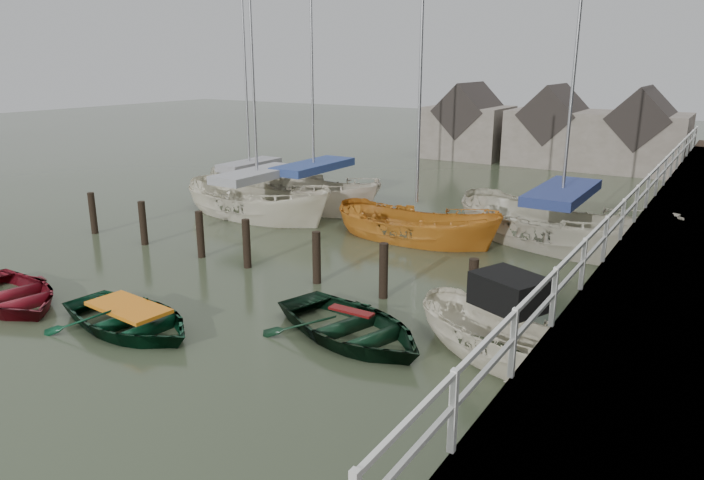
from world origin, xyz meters
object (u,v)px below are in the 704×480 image
Objects in this scene: rowboat_red at (11,304)px; sailboat_d at (558,243)px; rowboat_dkgreen at (351,338)px; motorboat at (502,355)px; sailboat_a at (259,214)px; sailboat_e at (251,193)px; sailboat_c at (416,239)px; sailboat_b at (314,205)px; rowboat_green at (131,329)px.

rowboat_red is 15.55m from sailboat_d.
motorboat reaches higher than rowboat_dkgreen.
rowboat_dkgreen is 3.11m from motorboat.
sailboat_e is at bearing 50.08° from sailboat_a.
rowboat_red is 13.33m from sailboat_e.
sailboat_d is at bearing -65.34° from sailboat_c.
sailboat_d reaches higher than motorboat.
sailboat_b is 1.26× the size of sailboat_c.
motorboat is 8.64m from sailboat_d.
sailboat_b is (-7.86, 9.65, 0.06)m from rowboat_dkgreen.
rowboat_dkgreen reaches higher than rowboat_red.
rowboat_red is at bearing -170.98° from sailboat_a.
sailboat_c is (6.42, 0.31, -0.05)m from sailboat_a.
rowboat_red is at bearing 126.49° from rowboat_dkgreen.
sailboat_d is at bearing -27.91° from rowboat_red.
sailboat_b is 3.73m from sailboat_e.
rowboat_red is 11.77m from sailboat_c.
rowboat_red is at bearing 131.12° from motorboat.
sailboat_e is (-3.61, 12.83, 0.07)m from rowboat_red.
motorboat is at bearing -63.00° from rowboat_green.
motorboat is (10.97, 3.51, 0.10)m from rowboat_red.
motorboat is at bearing -114.21° from sailboat_a.
motorboat is 8.62m from sailboat_c.
rowboat_red is 3.70m from rowboat_green.
sailboat_e is (-13.42, 0.77, 0.01)m from sailboat_d.
rowboat_green is at bearing -130.04° from sailboat_e.
rowboat_dkgreen is (4.30, 2.20, 0.00)m from rowboat_green.
sailboat_d is at bearing -78.77° from sailboat_b.
motorboat is 17.31m from sailboat_e.
sailboat_b is at bearing 74.10° from motorboat.
sailboat_b is at bearing 70.84° from sailboat_c.
sailboat_c reaches higher than rowboat_green.
sailboat_e is (-14.58, 9.33, -0.03)m from motorboat.
rowboat_red is at bearing -144.95° from sailboat_e.
motorboat is 0.43× the size of sailboat_e.
sailboat_e is at bearing 35.69° from rowboat_green.
sailboat_d is 1.26× the size of sailboat_e.
sailboat_b reaches higher than sailboat_c.
rowboat_dkgreen is 15.34m from sailboat_e.
motorboat reaches higher than rowboat_green.
rowboat_green is (3.66, 0.56, 0.00)m from rowboat_red.
sailboat_e is (-3.71, 0.42, 0.01)m from sailboat_b.
sailboat_a reaches higher than rowboat_green.
rowboat_dkgreen is 12.45m from sailboat_b.
sailboat_e reaches higher than rowboat_green.
rowboat_green is 0.36× the size of sailboat_e.
sailboat_c reaches higher than rowboat_dkgreen.
rowboat_dkgreen is at bearing -59.71° from rowboat_red.
rowboat_green is at bearing 135.34° from motorboat.
sailboat_e is at bearing 26.91° from rowboat_red.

